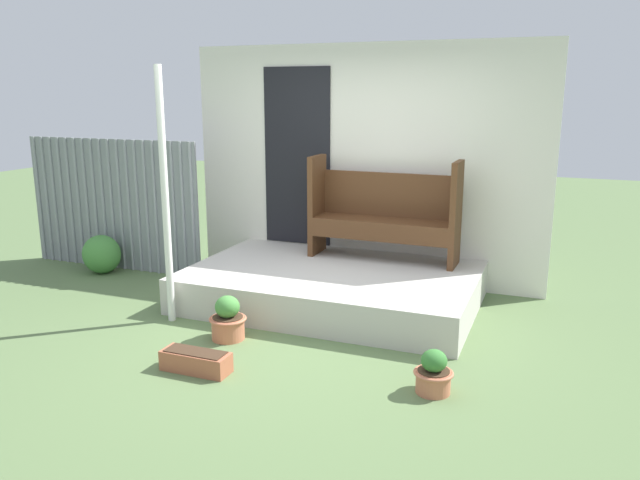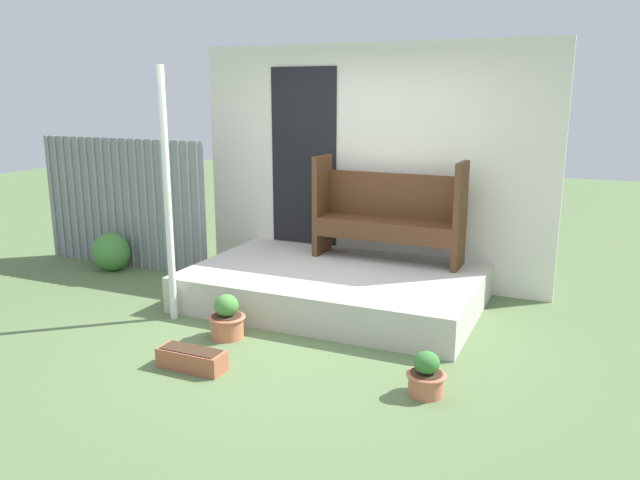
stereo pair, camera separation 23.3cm
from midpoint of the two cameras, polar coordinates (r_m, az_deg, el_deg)
name	(u,v)px [view 1 (the left image)]	position (r m, az deg, el deg)	size (l,w,h in m)	color
ground_plane	(296,335)	(5.56, -3.46, -8.70)	(24.00, 24.00, 0.00)	#5B7547
porch_slab	(333,287)	(6.29, 0.09, -4.30)	(2.83, 1.84, 0.35)	beige
house_wall	(360,165)	(6.94, 2.69, 6.89)	(4.03, 0.08, 2.60)	white
fence_corrugated	(112,205)	(7.87, -19.26, 3.07)	(2.37, 0.05, 1.56)	gray
support_post	(165,198)	(5.79, -15.10, 3.71)	(0.07, 0.07, 2.32)	white
bench	(384,210)	(6.57, 4.89, 2.76)	(1.57, 0.42, 1.07)	#54331C
flower_pot_left	(228,320)	(5.49, -9.64, -7.25)	(0.32, 0.32, 0.39)	#C67251
flower_pot_middle	(433,374)	(4.56, 8.87, -12.03)	(0.29, 0.29, 0.32)	#C67251
planter_box_rect	(196,361)	(4.97, -12.62, -10.77)	(0.54, 0.20, 0.16)	#B26042
shrub_by_fence	(102,254)	(7.80, -20.15, -1.23)	(0.46, 0.41, 0.46)	#478C3D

